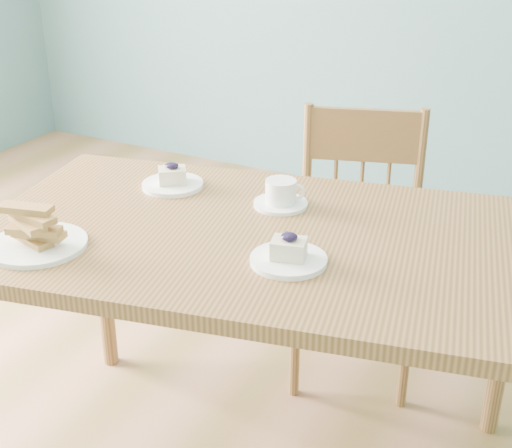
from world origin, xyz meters
name	(u,v)px	position (x,y,z in m)	size (l,w,h in m)	color
room	(61,9)	(0.00, 0.00, 1.35)	(5.01, 5.01, 2.71)	#A66F4D
dining_table	(261,259)	(0.38, 0.23, 0.71)	(1.62, 1.13, 0.79)	#946238
dining_chair	(357,247)	(0.43, 0.86, 0.48)	(0.53, 0.52, 0.94)	#946238
cheesecake_plate_near	(289,255)	(0.52, 0.12, 0.81)	(0.18, 0.18, 0.08)	white
cheesecake_plate_far	(173,181)	(0.00, 0.39, 0.81)	(0.18, 0.18, 0.08)	white
coffee_cup	(281,195)	(0.35, 0.41, 0.82)	(0.15, 0.15, 0.08)	white
biscotti_plate	(36,234)	(-0.07, -0.10, 0.82)	(0.24, 0.24, 0.11)	white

